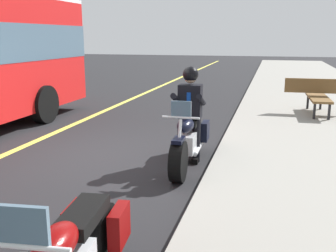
% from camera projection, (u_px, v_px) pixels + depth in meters
% --- Properties ---
extents(ground_plane, '(80.00, 80.00, 0.00)m').
position_uv_depth(ground_plane, '(108.00, 157.00, 7.42)').
color(ground_plane, black).
extents(lane_center_stripe, '(60.00, 0.16, 0.01)m').
position_uv_depth(lane_center_stripe, '(17.00, 149.00, 7.92)').
color(lane_center_stripe, '#E5DB4C').
rests_on(lane_center_stripe, ground_plane).
extents(motorcycle_main, '(2.22, 0.63, 1.26)m').
position_uv_depth(motorcycle_main, '(188.00, 140.00, 6.90)').
color(motorcycle_main, black).
rests_on(motorcycle_main, ground_plane).
extents(rider_main, '(0.63, 0.56, 1.74)m').
position_uv_depth(rider_main, '(190.00, 106.00, 6.95)').
color(rider_main, black).
rests_on(rider_main, ground_plane).
extents(bench_sidewalk, '(1.82, 1.80, 0.95)m').
position_uv_depth(bench_sidewalk, '(318.00, 93.00, 10.76)').
color(bench_sidewalk, brown).
rests_on(bench_sidewalk, sidewalk_curb).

